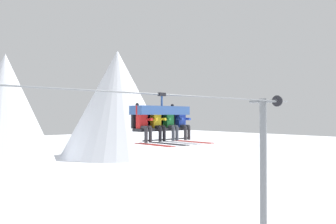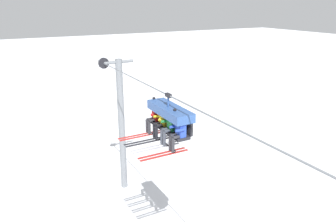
{
  "view_description": "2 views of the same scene",
  "coord_description": "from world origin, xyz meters",
  "px_view_note": "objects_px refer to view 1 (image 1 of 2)",
  "views": [
    {
      "loc": [
        -7.71,
        -9.36,
        6.67
      ],
      "look_at": [
        -0.1,
        -0.85,
        6.79
      ],
      "focal_mm": 35.0,
      "sensor_mm": 36.0,
      "label": 1
    },
    {
      "loc": [
        8.93,
        -5.84,
        10.35
      ],
      "look_at": [
        -0.36,
        -0.8,
        6.8
      ],
      "focal_mm": 35.0,
      "sensor_mm": 36.0,
      "label": 2
    }
  ],
  "objects_px": {
    "skier_red": "(144,123)",
    "skier_green": "(171,122)",
    "lift_tower_far": "(264,167)",
    "skier_blue": "(183,123)",
    "chairlift_chair": "(160,115)",
    "skier_yellow": "(158,123)"
  },
  "relations": [
    {
      "from": "skier_green",
      "to": "lift_tower_far",
      "type": "bearing_deg",
      "value": 7.15
    },
    {
      "from": "skier_green",
      "to": "skier_blue",
      "type": "relative_size",
      "value": 1.0
    },
    {
      "from": "skier_green",
      "to": "chairlift_chair",
      "type": "bearing_deg",
      "value": 144.09
    },
    {
      "from": "lift_tower_far",
      "to": "skier_red",
      "type": "height_order",
      "value": "lift_tower_far"
    },
    {
      "from": "chairlift_chair",
      "to": "skier_green",
      "type": "bearing_deg",
      "value": -35.91
    },
    {
      "from": "skier_red",
      "to": "skier_blue",
      "type": "distance_m",
      "value": 1.76
    },
    {
      "from": "skier_blue",
      "to": "skier_green",
      "type": "bearing_deg",
      "value": 179.33
    },
    {
      "from": "skier_yellow",
      "to": "skier_green",
      "type": "xyz_separation_m",
      "value": [
        0.59,
        0.01,
        0.02
      ]
    },
    {
      "from": "lift_tower_far",
      "to": "chairlift_chair",
      "type": "bearing_deg",
      "value": -174.72
    },
    {
      "from": "skier_red",
      "to": "skier_green",
      "type": "height_order",
      "value": "same"
    },
    {
      "from": "chairlift_chair",
      "to": "skier_blue",
      "type": "bearing_deg",
      "value": -14.14
    },
    {
      "from": "skier_red",
      "to": "skier_blue",
      "type": "bearing_deg",
      "value": -0.22
    },
    {
      "from": "skier_green",
      "to": "skier_yellow",
      "type": "bearing_deg",
      "value": -179.34
    },
    {
      "from": "lift_tower_far",
      "to": "skier_red",
      "type": "xyz_separation_m",
      "value": [
        -8.53,
        -0.92,
        2.43
      ]
    },
    {
      "from": "chairlift_chair",
      "to": "skier_green",
      "type": "distance_m",
      "value": 0.45
    },
    {
      "from": "lift_tower_far",
      "to": "skier_blue",
      "type": "bearing_deg",
      "value": -172.18
    },
    {
      "from": "skier_red",
      "to": "skier_blue",
      "type": "height_order",
      "value": "skier_red"
    },
    {
      "from": "skier_red",
      "to": "chairlift_chair",
      "type": "bearing_deg",
      "value": 13.67
    },
    {
      "from": "chairlift_chair",
      "to": "skier_red",
      "type": "relative_size",
      "value": 1.28
    },
    {
      "from": "skier_blue",
      "to": "skier_red",
      "type": "bearing_deg",
      "value": 179.78
    },
    {
      "from": "lift_tower_far",
      "to": "skier_red",
      "type": "bearing_deg",
      "value": -173.83
    },
    {
      "from": "chairlift_chair",
      "to": "skier_blue",
      "type": "distance_m",
      "value": 0.95
    }
  ]
}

